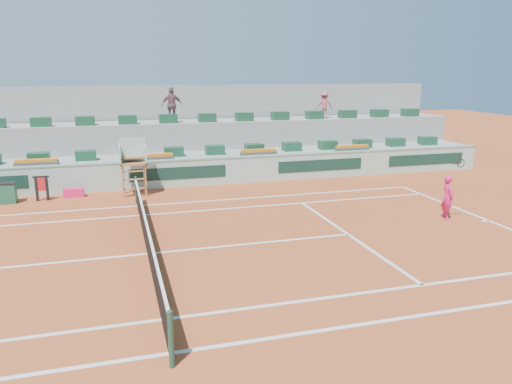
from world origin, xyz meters
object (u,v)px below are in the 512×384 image
umpire_chair (133,159)px  player_bag (74,193)px  drink_cooler_a (8,193)px  tennis_player (448,197)px

umpire_chair → player_bag: bearing=174.6°
umpire_chair → drink_cooler_a: bearing=-179.0°
player_bag → umpire_chair: size_ratio=0.35×
drink_cooler_a → tennis_player: 16.96m
player_bag → tennis_player: bearing=-28.2°
player_bag → drink_cooler_a: size_ratio=0.99×
player_bag → umpire_chair: 2.85m
player_bag → umpire_chair: (2.49, -0.23, 1.36)m
umpire_chair → tennis_player: bearing=-32.6°
umpire_chair → tennis_player: (10.62, -6.80, -0.74)m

